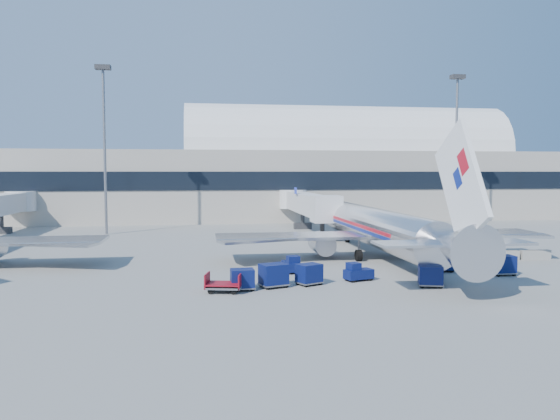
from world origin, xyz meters
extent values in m
plane|color=gray|center=(0.00, 0.00, 0.00)|extent=(260.00, 260.00, 0.00)
cube|color=#B2AA9E|center=(-25.00, 56.00, 6.00)|extent=(170.00, 28.00, 12.00)
cube|color=black|center=(-25.00, 42.05, 7.00)|extent=(170.00, 0.40, 3.00)
cylinder|color=white|center=(20.00, 56.00, 12.00)|extent=(60.00, 18.00, 18.00)
cylinder|color=silver|center=(10.00, 6.00, 2.90)|extent=(3.80, 28.00, 3.80)
sphere|color=silver|center=(10.00, 20.00, 2.90)|extent=(3.72, 3.72, 3.72)
cone|color=silver|center=(10.00, -11.00, 3.30)|extent=(3.80, 6.00, 3.80)
cube|color=#B30D1E|center=(10.00, 7.00, 3.15)|extent=(3.85, 20.16, 0.32)
cube|color=navy|center=(10.00, 7.00, 2.78)|extent=(3.85, 20.16, 0.32)
cube|color=white|center=(10.00, -11.50, 7.70)|extent=(0.35, 7.79, 8.74)
cube|color=silver|center=(10.00, -10.50, 3.50)|extent=(11.00, 3.00, 0.18)
cube|color=silver|center=(10.00, 5.00, 2.30)|extent=(32.00, 5.00, 0.28)
cylinder|color=#B7B7BC|center=(4.50, 6.50, 1.35)|extent=(2.10, 3.80, 2.10)
cylinder|color=#B7B7BC|center=(15.50, 6.50, 1.35)|extent=(2.10, 3.80, 2.10)
cylinder|color=black|center=(10.00, 17.00, 0.45)|extent=(0.40, 0.90, 0.90)
cube|color=silver|center=(7.60, 30.00, 4.00)|extent=(2.70, 24.00, 2.70)
cube|color=silver|center=(7.60, 17.80, 4.00)|extent=(3.40, 3.20, 3.20)
cylinder|color=silver|center=(7.60, 41.50, 4.00)|extent=(4.40, 4.40, 3.00)
cube|color=#2D2D30|center=(7.60, 20.00, 1.80)|extent=(0.50, 0.50, 3.00)
cube|color=#2D2D30|center=(7.60, 20.00, 0.45)|extent=(2.60, 1.00, 0.90)
cube|color=#2D2D30|center=(7.60, 33.00, 1.80)|extent=(0.50, 0.50, 3.00)
cube|color=#2D2D30|center=(7.60, 33.00, 0.45)|extent=(2.60, 1.00, 0.90)
cube|color=navy|center=(6.00, 30.00, 5.80)|extent=(0.12, 1.40, 0.90)
cylinder|color=silver|center=(-34.40, 41.50, 4.00)|extent=(4.40, 4.40, 3.00)
cube|color=#2D2D30|center=(-34.40, 33.00, 1.80)|extent=(0.50, 0.50, 3.00)
cube|color=#2D2D30|center=(-34.40, 33.00, 0.45)|extent=(2.60, 1.00, 0.90)
cylinder|color=slate|center=(-20.00, 30.00, 11.00)|extent=(0.36, 0.36, 22.00)
cube|color=#2D2D30|center=(-20.00, 30.00, 22.30)|extent=(2.00, 1.20, 0.60)
cylinder|color=slate|center=(30.00, 30.00, 11.00)|extent=(0.36, 0.36, 22.00)
cube|color=#2D2D30|center=(30.00, 30.00, 22.30)|extent=(2.00, 1.20, 0.60)
cube|color=#9E9E96|center=(18.00, 2.00, 0.45)|extent=(3.00, 0.55, 0.90)
cube|color=#9E9E96|center=(21.30, 2.00, 0.45)|extent=(3.00, 0.55, 0.90)
cube|color=#9E9E96|center=(24.60, 2.00, 0.45)|extent=(3.00, 0.55, 0.90)
cube|color=#091348|center=(4.72, -5.49, 0.53)|extent=(2.44, 1.72, 0.72)
cube|color=#091348|center=(4.26, -5.64, 1.10)|extent=(1.11, 1.17, 0.67)
cylinder|color=black|center=(5.32, -4.85, 0.27)|extent=(0.58, 0.36, 0.54)
cube|color=#091348|center=(12.62, -2.66, 0.60)|extent=(2.70, 1.71, 0.82)
cube|color=#091348|center=(12.08, -2.55, 1.26)|extent=(1.17, 1.26, 0.76)
cylinder|color=black|center=(13.57, -2.34, 0.31)|extent=(0.65, 0.35, 0.61)
cube|color=#091348|center=(0.13, -1.23, 0.54)|extent=(1.44, 2.39, 0.73)
cube|color=#091348|center=(0.20, -1.72, 1.12)|extent=(1.09, 1.01, 0.68)
cylinder|color=black|center=(-0.41, -0.52, 0.27)|extent=(0.29, 0.57, 0.55)
cube|color=#091348|center=(0.59, -6.50, 0.90)|extent=(2.11, 1.93, 1.37)
cube|color=slate|center=(0.59, -6.50, 0.21)|extent=(2.21, 2.02, 0.09)
cylinder|color=black|center=(0.95, -5.75, 0.19)|extent=(0.40, 0.30, 0.38)
cube|color=#091348|center=(-2.16, -6.97, 0.98)|extent=(2.23, 1.98, 1.49)
cube|color=slate|center=(-2.16, -6.97, 0.23)|extent=(2.34, 2.06, 0.10)
cylinder|color=black|center=(-1.67, -6.20, 0.21)|extent=(0.44, 0.29, 0.41)
cube|color=#091348|center=(-4.50, -7.61, 0.86)|extent=(1.70, 1.35, 1.32)
cube|color=slate|center=(-4.50, -7.61, 0.20)|extent=(1.79, 1.40, 0.09)
cylinder|color=black|center=(-3.89, -7.08, 0.18)|extent=(0.37, 0.16, 0.36)
cube|color=#091348|center=(9.27, -8.50, 0.89)|extent=(1.99, 1.74, 1.36)
cube|color=slate|center=(9.27, -8.50, 0.21)|extent=(2.10, 1.81, 0.09)
cylinder|color=black|center=(10.04, -8.20, 0.19)|extent=(0.40, 0.25, 0.37)
cube|color=#091348|center=(17.08, -4.99, 0.92)|extent=(1.76, 1.37, 1.40)
cube|color=slate|center=(17.08, -4.99, 0.21)|extent=(1.85, 1.42, 0.10)
cylinder|color=black|center=(17.76, -4.46, 0.19)|extent=(0.39, 0.16, 0.39)
cube|color=slate|center=(-5.85, -8.12, 0.39)|extent=(2.78, 2.19, 0.13)
cube|color=maroon|center=(-5.85, -8.12, 0.62)|extent=(2.79, 2.24, 0.09)
cylinder|color=black|center=(-4.94, -7.69, 0.22)|extent=(0.48, 0.27, 0.45)
camera|label=1|loc=(-7.45, -46.06, 8.44)|focal=35.00mm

